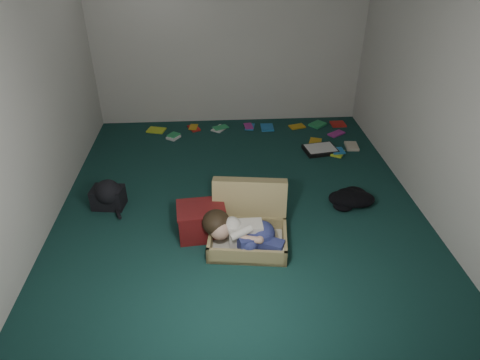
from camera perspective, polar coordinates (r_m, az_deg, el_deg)
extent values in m
plane|color=#133733|center=(4.95, -0.12, -2.53)|extent=(4.50, 4.50, 0.00)
plane|color=silver|center=(6.51, -1.50, 18.54)|extent=(4.50, 0.00, 4.50)
plane|color=silver|center=(2.37, 3.43, -7.16)|extent=(4.50, 0.00, 4.50)
plane|color=silver|center=(4.68, -25.82, 10.04)|extent=(0.00, 4.50, 4.50)
plane|color=silver|center=(4.90, 24.41, 11.27)|extent=(0.00, 4.50, 4.50)
cube|color=tan|center=(4.23, 1.04, -7.98)|extent=(0.82, 0.63, 0.17)
cube|color=silver|center=(4.26, 1.03, -8.44)|extent=(0.74, 0.56, 0.02)
cube|color=tan|center=(4.39, 1.27, -3.23)|extent=(0.78, 0.33, 0.56)
cube|color=silver|center=(4.15, 0.74, -7.15)|extent=(0.33, 0.19, 0.24)
sphere|color=tan|center=(4.10, -2.69, -6.60)|extent=(0.20, 0.20, 0.20)
ellipsoid|color=black|center=(4.13, -3.21, -5.65)|extent=(0.27, 0.28, 0.24)
ellipsoid|color=navy|center=(4.16, 2.99, -7.13)|extent=(0.25, 0.28, 0.24)
cube|color=navy|center=(4.07, 1.73, -8.26)|extent=(0.31, 0.21, 0.15)
cube|color=navy|center=(4.08, 4.02, -8.72)|extent=(0.29, 0.23, 0.12)
sphere|color=white|center=(4.12, 5.45, -8.69)|extent=(0.12, 0.12, 0.12)
sphere|color=white|center=(4.07, 5.46, -9.49)|extent=(0.11, 0.11, 0.11)
cylinder|color=tan|center=(4.01, 1.42, -7.90)|extent=(0.20, 0.09, 0.07)
cube|color=#5C1213|center=(4.36, -5.13, -5.59)|extent=(0.49, 0.40, 0.31)
cube|color=#5C1213|center=(4.26, -5.24, -3.83)|extent=(0.51, 0.42, 0.02)
cube|color=black|center=(6.04, 10.66, 4.00)|extent=(0.48, 0.39, 0.05)
cube|color=white|center=(6.03, 10.69, 4.25)|extent=(0.43, 0.34, 0.01)
cube|color=#C9E328|center=(6.67, -11.10, 6.53)|extent=(0.21, 0.16, 0.02)
cube|color=red|center=(6.65, -6.16, 6.87)|extent=(0.26, 0.25, 0.02)
cube|color=white|center=(6.61, -2.74, 6.86)|extent=(0.21, 0.25, 0.02)
cube|color=#2172B7|center=(6.64, 3.64, 6.98)|extent=(0.22, 0.25, 0.02)
cube|color=gold|center=(6.73, 7.61, 7.08)|extent=(0.26, 0.25, 0.02)
cube|color=#299954|center=(6.83, 10.31, 7.26)|extent=(0.22, 0.18, 0.02)
cube|color=#AA2A8C|center=(6.60, 12.72, 6.04)|extent=(0.26, 0.26, 0.02)
cube|color=beige|center=(6.26, 14.65, 4.33)|extent=(0.19, 0.24, 0.02)
cube|color=#C9E328|center=(6.03, 12.72, 3.49)|extent=(0.23, 0.26, 0.02)
cube|color=red|center=(6.92, 12.93, 7.26)|extent=(0.26, 0.24, 0.02)
cube|color=white|center=(6.40, -8.85, 5.62)|extent=(0.23, 0.19, 0.02)
cube|color=#2172B7|center=(6.66, 1.31, 7.12)|extent=(0.26, 0.26, 0.02)
cube|color=gold|center=(6.26, 9.97, 4.92)|extent=(0.18, 0.23, 0.02)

